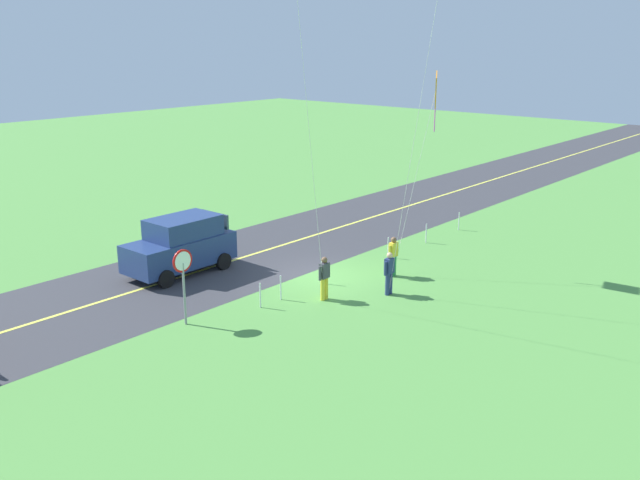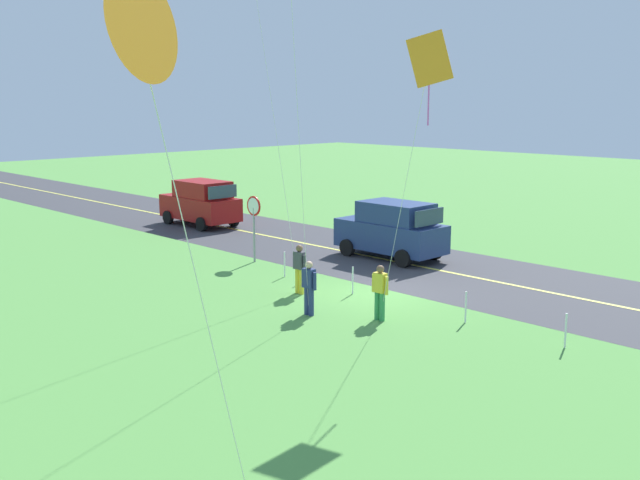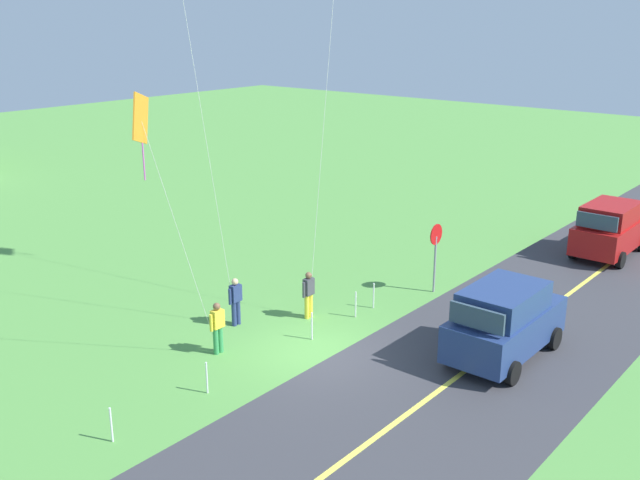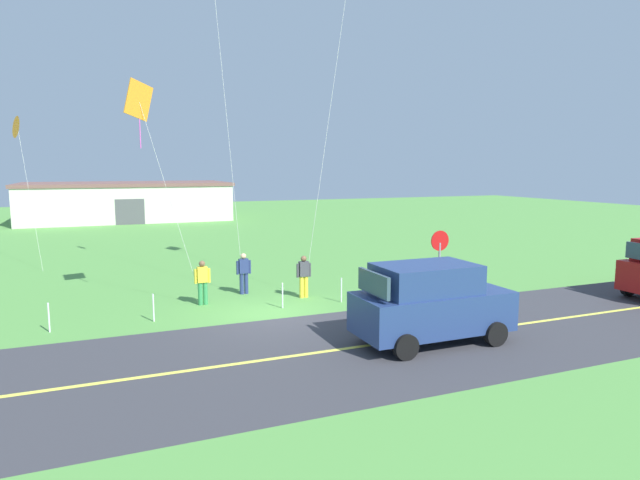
# 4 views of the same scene
# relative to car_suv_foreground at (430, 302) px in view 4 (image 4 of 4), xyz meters

# --- Properties ---
(ground_plane) EXTENTS (120.00, 120.00, 0.10)m
(ground_plane) POSITION_rel_car_suv_foreground_xyz_m (-3.19, 4.39, -1.20)
(ground_plane) COLOR #549342
(asphalt_road) EXTENTS (120.00, 7.00, 0.00)m
(asphalt_road) POSITION_rel_car_suv_foreground_xyz_m (-3.19, 0.39, -1.15)
(asphalt_road) COLOR #38383D
(asphalt_road) RESTS_ON ground
(road_centre_stripe) EXTENTS (120.00, 0.16, 0.00)m
(road_centre_stripe) POSITION_rel_car_suv_foreground_xyz_m (-3.19, 0.39, -1.15)
(road_centre_stripe) COLOR #E5E04C
(road_centre_stripe) RESTS_ON asphalt_road
(car_suv_foreground) EXTENTS (4.40, 2.12, 2.24)m
(car_suv_foreground) POSITION_rel_car_suv_foreground_xyz_m (0.00, 0.00, 0.00)
(car_suv_foreground) COLOR navy
(car_suv_foreground) RESTS_ON ground
(stop_sign) EXTENTS (0.76, 0.08, 2.56)m
(stop_sign) POSITION_rel_car_suv_foreground_xyz_m (3.26, 4.29, 0.65)
(stop_sign) COLOR gray
(stop_sign) RESTS_ON ground
(person_adult_near) EXTENTS (0.58, 0.22, 1.60)m
(person_adult_near) POSITION_rel_car_suv_foreground_xyz_m (-1.41, 6.27, -0.29)
(person_adult_near) COLOR yellow
(person_adult_near) RESTS_ON ground
(person_adult_companion) EXTENTS (0.58, 0.22, 1.60)m
(person_adult_companion) POSITION_rel_car_suv_foreground_xyz_m (-3.35, 7.70, -0.29)
(person_adult_companion) COLOR navy
(person_adult_companion) RESTS_ON ground
(person_child_watcher) EXTENTS (0.58, 0.22, 1.60)m
(person_child_watcher) POSITION_rel_car_suv_foreground_xyz_m (-5.13, 6.63, -0.29)
(person_child_watcher) COLOR #338C4C
(person_child_watcher) RESTS_ON ground
(kite_yellow_high) EXTENTS (2.39, 0.79, 7.82)m
(kite_yellow_high) POSITION_rel_car_suv_foreground_xyz_m (-6.97, 7.08, 5.84)
(kite_yellow_high) COLOR silver
(kite_yellow_high) RESTS_ON ground
(kite_green_far) EXTENTS (1.23, 2.68, 7.38)m
(kite_green_far) POSITION_rel_car_suv_foreground_xyz_m (-11.89, 18.07, 5.65)
(kite_green_far) COLOR silver
(kite_green_far) RESTS_ON ground
(warehouse_distant) EXTENTS (18.36, 10.20, 3.50)m
(warehouse_distant) POSITION_rel_car_suv_foreground_xyz_m (-5.96, 41.55, 0.60)
(warehouse_distant) COLOR beige
(warehouse_distant) RESTS_ON ground
(fence_post_1) EXTENTS (0.05, 0.05, 0.90)m
(fence_post_1) POSITION_rel_car_suv_foreground_xyz_m (-9.95, 5.09, -0.70)
(fence_post_1) COLOR silver
(fence_post_1) RESTS_ON ground
(fence_post_2) EXTENTS (0.05, 0.05, 0.90)m
(fence_post_2) POSITION_rel_car_suv_foreground_xyz_m (-6.97, 5.09, -0.70)
(fence_post_2) COLOR silver
(fence_post_2) RESTS_ON ground
(fence_post_3) EXTENTS (0.05, 0.05, 0.90)m
(fence_post_3) POSITION_rel_car_suv_foreground_xyz_m (-2.65, 5.09, -0.70)
(fence_post_3) COLOR silver
(fence_post_3) RESTS_ON ground
(fence_post_4) EXTENTS (0.05, 0.05, 0.90)m
(fence_post_4) POSITION_rel_car_suv_foreground_xyz_m (0.63, 5.09, -0.70)
(fence_post_4) COLOR silver
(fence_post_4) RESTS_ON ground
(fence_post_5) EXTENTS (0.05, 0.05, 0.90)m
(fence_post_5) POSITION_rel_car_suv_foreground_xyz_m (-0.39, 5.09, -0.70)
(fence_post_5) COLOR silver
(fence_post_5) RESTS_ON ground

